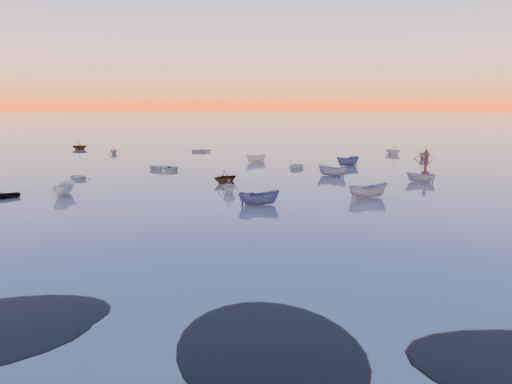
{
  "coord_description": "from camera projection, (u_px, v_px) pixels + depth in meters",
  "views": [
    {
      "loc": [
        5.97,
        -18.61,
        10.09
      ],
      "look_at": [
        3.97,
        28.0,
        1.41
      ],
      "focal_mm": 35.0,
      "sensor_mm": 36.0,
      "label": 1
    }
  ],
  "objects": [
    {
      "name": "ground",
      "position": [
        252.0,
        142.0,
        118.59
      ],
      "size": [
        600.0,
        600.0,
        0.0
      ],
      "primitive_type": "plane",
      "color": "#6F645D",
      "rests_on": "ground"
    },
    {
      "name": "mud_lobes",
      "position": [
        122.0,
        363.0,
        19.39
      ],
      "size": [
        140.0,
        6.0,
        0.07
      ],
      "primitive_type": null,
      "color": "black",
      "rests_on": "ground"
    },
    {
      "name": "moored_fleet",
      "position": [
        236.0,
        170.0,
        72.43
      ],
      "size": [
        124.0,
        58.0,
        1.2
      ],
      "primitive_type": null,
      "color": "silver",
      "rests_on": "ground"
    },
    {
      "name": "boat_near_center",
      "position": [
        368.0,
        198.0,
        51.78
      ],
      "size": [
        3.06,
        4.71,
        1.51
      ],
      "primitive_type": "imported",
      "rotation": [
        0.0,
        0.0,
        1.87
      ],
      "color": "gray",
      "rests_on": "ground"
    },
    {
      "name": "boat_near_right",
      "position": [
        229.0,
        193.0,
        54.7
      ],
      "size": [
        3.47,
        1.79,
        1.17
      ],
      "primitive_type": "imported",
      "rotation": [
        0.0,
        0.0,
        3.23
      ],
      "color": "silver",
      "rests_on": "ground"
    },
    {
      "name": "channel_marker",
      "position": [
        426.0,
        163.0,
        68.93
      ],
      "size": [
        0.99,
        0.99,
        3.5
      ],
      "color": "#47120F",
      "rests_on": "ground"
    }
  ]
}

